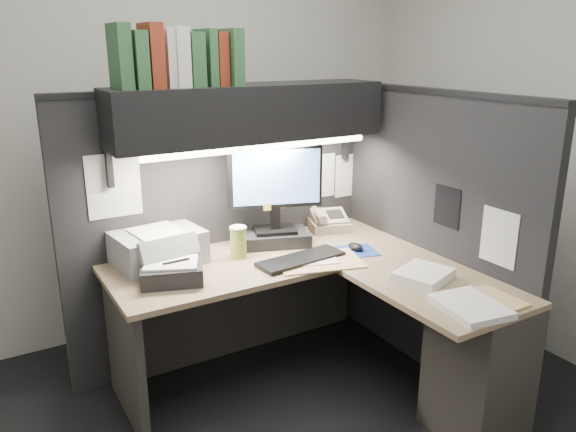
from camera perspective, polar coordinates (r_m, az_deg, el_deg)
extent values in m
plane|color=black|center=(3.01, 1.31, -20.96)|extent=(3.50, 3.50, 0.00)
cube|color=beige|center=(3.77, -10.84, 9.02)|extent=(3.50, 0.04, 2.70)
cube|color=beige|center=(3.66, 25.64, 7.44)|extent=(0.04, 3.00, 2.70)
cube|color=black|center=(3.38, -6.52, -1.26)|extent=(1.90, 0.06, 1.60)
cube|color=black|center=(3.31, 14.28, -2.10)|extent=(0.06, 1.50, 1.60)
cube|color=#937C5D|center=(3.13, -2.48, -4.37)|extent=(1.70, 0.68, 0.03)
cube|color=#937C5D|center=(2.87, 14.82, -6.98)|extent=(0.60, 0.85, 0.03)
cube|color=#312E2B|center=(3.52, -4.75, -8.37)|extent=(1.61, 0.02, 0.70)
cube|color=#312E2B|center=(3.03, -16.22, -13.47)|extent=(0.04, 0.61, 0.70)
cube|color=#312E2B|center=(2.97, 18.84, -14.41)|extent=(0.38, 0.40, 0.70)
cube|color=black|center=(3.11, -3.94, 10.44)|extent=(1.55, 0.34, 0.30)
cylinder|color=white|center=(3.01, -2.66, 6.98)|extent=(1.32, 0.04, 0.04)
cube|color=black|center=(3.30, -1.31, -2.23)|extent=(0.45, 0.35, 0.08)
cube|color=black|center=(3.26, -1.33, -0.17)|extent=(0.07, 0.06, 0.13)
cube|color=black|center=(3.19, -1.31, 3.99)|extent=(0.52, 0.21, 0.36)
cube|color=#74A6FF|center=(3.17, -1.14, 3.93)|extent=(0.47, 0.17, 0.31)
cube|color=black|center=(3.04, 1.32, -4.41)|extent=(0.51, 0.21, 0.02)
cube|color=navy|center=(3.21, 6.87, -3.55)|extent=(0.28, 0.26, 0.00)
ellipsoid|color=black|center=(3.22, 6.87, -3.09)|extent=(0.07, 0.11, 0.04)
cube|color=beige|center=(3.57, 4.11, -0.58)|extent=(0.30, 0.31, 0.10)
cylinder|color=#AEB146|center=(3.09, -5.06, -2.74)|extent=(0.10, 0.10, 0.17)
cube|color=#989C9E|center=(3.09, -13.21, -3.00)|extent=(0.49, 0.43, 0.18)
cube|color=black|center=(2.85, -11.73, -5.63)|extent=(0.36, 0.33, 0.09)
cube|color=tan|center=(3.04, 3.15, -4.62)|extent=(0.52, 0.41, 0.01)
cube|color=white|center=(2.88, 13.58, -5.89)|extent=(0.32, 0.30, 0.05)
cube|color=white|center=(2.64, 18.03, -8.72)|extent=(0.29, 0.35, 0.03)
cube|color=tan|center=(2.75, 20.13, -8.04)|extent=(0.20, 0.26, 0.01)
cube|color=#2B5631|center=(2.85, -16.71, 15.26)|extent=(0.06, 0.22, 0.30)
cube|color=#2B5631|center=(2.86, -15.09, 15.07)|extent=(0.06, 0.22, 0.27)
cube|color=maroon|center=(2.88, -13.70, 15.53)|extent=(0.07, 0.22, 0.30)
cube|color=silver|center=(2.93, -12.33, 15.35)|extent=(0.04, 0.22, 0.28)
cube|color=silver|center=(2.94, -11.24, 15.53)|extent=(0.07, 0.22, 0.29)
cube|color=#2B5631|center=(2.96, -9.73, 15.39)|extent=(0.07, 0.22, 0.26)
cube|color=#2B5631|center=(3.01, -8.35, 15.64)|extent=(0.05, 0.22, 0.28)
cube|color=maroon|center=(3.03, -7.37, 15.55)|extent=(0.06, 0.22, 0.27)
cube|color=#2B5631|center=(3.03, -5.87, 15.75)|extent=(0.06, 0.22, 0.28)
cube|color=white|center=(3.60, 3.36, 4.07)|extent=(0.21, 0.00, 0.28)
cube|color=white|center=(3.73, 6.17, 4.14)|extent=(0.21, 0.00, 0.28)
cube|color=white|center=(3.06, -17.27, 2.96)|extent=(0.28, 0.00, 0.34)
cube|color=black|center=(3.13, 15.85, 0.92)|extent=(0.00, 0.18, 0.22)
cube|color=white|center=(2.94, 20.63, -2.04)|extent=(0.00, 0.21, 0.28)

